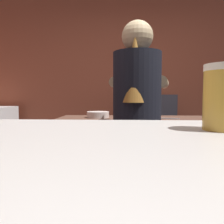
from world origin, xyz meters
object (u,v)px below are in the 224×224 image
(bottle_hot_sauce, at_px, (144,88))
(mixing_bowl, at_px, (98,115))
(bartender, at_px, (137,120))
(chefs_knife, at_px, (166,118))
(bottle_vinegar, at_px, (137,89))

(bottle_hot_sauce, bearing_deg, mixing_bowl, -113.91)
(bartender, relative_size, chefs_knife, 6.91)
(bartender, xyz_separation_m, bottle_vinegar, (0.11, 1.74, 0.27))
(bartender, relative_size, bottle_vinegar, 7.89)
(bartender, bearing_deg, mixing_bowl, 47.25)
(mixing_bowl, bearing_deg, chefs_knife, -7.22)
(chefs_knife, xyz_separation_m, bottle_hot_sauce, (-0.07, 1.30, 0.31))
(mixing_bowl, xyz_separation_m, bottle_vinegar, (0.45, 1.26, 0.27))
(bartender, distance_m, chefs_knife, 0.49)
(chefs_knife, bearing_deg, bartender, -112.64)
(mixing_bowl, bearing_deg, bartender, -55.52)
(mixing_bowl, relative_size, bottle_hot_sauce, 0.85)
(bartender, xyz_separation_m, bottle_hot_sauce, (0.21, 1.70, 0.29))
(bottle_vinegar, bearing_deg, chefs_knife, -82.91)
(chefs_knife, bearing_deg, bottle_vinegar, 109.19)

